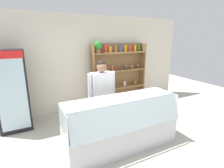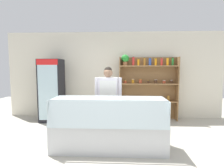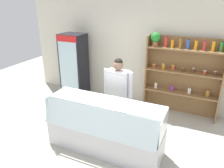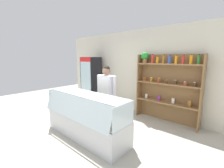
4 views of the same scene
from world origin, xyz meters
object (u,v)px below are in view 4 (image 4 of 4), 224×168
deli_display_case (86,123)px  shelving_unit (166,83)px  drinks_fridge (91,81)px  shop_clerk (106,91)px

deli_display_case → shelving_unit: bearing=63.7°
drinks_fridge → shop_clerk: drinks_fridge is taller
drinks_fridge → shop_clerk: bearing=-29.5°
shelving_unit → drinks_fridge: bearing=-174.1°
deli_display_case → shop_clerk: size_ratio=1.35×
drinks_fridge → deli_display_case: drinks_fridge is taller
drinks_fridge → shelving_unit: size_ratio=0.93×
shop_clerk → shelving_unit: bearing=50.1°
shop_clerk → drinks_fridge: bearing=150.5°
shelving_unit → shop_clerk: bearing=-129.9°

